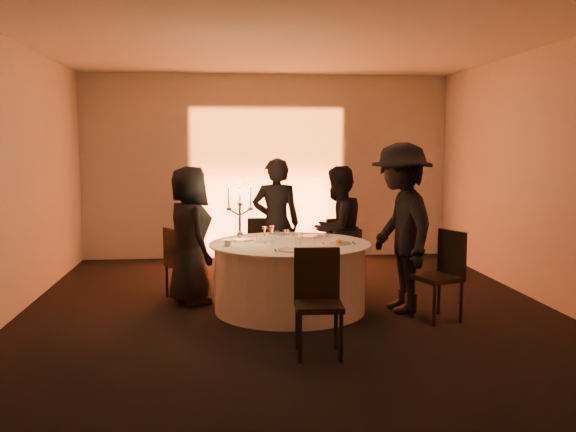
{
  "coord_description": "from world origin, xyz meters",
  "views": [
    {
      "loc": [
        -0.76,
        -7.03,
        1.86
      ],
      "look_at": [
        0.0,
        0.2,
        1.05
      ],
      "focal_mm": 40.0,
      "sensor_mm": 36.0,
      "label": 1
    }
  ],
  "objects": [
    {
      "name": "banquet_table",
      "position": [
        0.0,
        0.0,
        0.38
      ],
      "size": [
        1.8,
        1.8,
        0.77
      ],
      "color": "black",
      "rests_on": "floor"
    },
    {
      "name": "chair_front",
      "position": [
        0.09,
        -1.51,
        0.53
      ],
      "size": [
        0.43,
        0.43,
        0.94
      ],
      "rotation": [
        0.0,
        0.0,
        -0.05
      ],
      "color": "black",
      "rests_on": "floor"
    },
    {
      "name": "uplighter_fixture",
      "position": [
        0.0,
        3.2,
        0.05
      ],
      "size": [
        0.25,
        0.12,
        0.1
      ],
      "primitive_type": "cube",
      "color": "black",
      "rests_on": "floor"
    },
    {
      "name": "chair_back_left",
      "position": [
        -0.21,
        1.53,
        0.5
      ],
      "size": [
        0.43,
        0.44,
        0.89
      ],
      "rotation": [
        0.0,
        0.0,
        3.02
      ],
      "color": "black",
      "rests_on": "floor"
    },
    {
      "name": "tumbler_d",
      "position": [
        -0.12,
        0.34,
        0.82
      ],
      "size": [
        0.07,
        0.07,
        0.09
      ],
      "primitive_type": "cylinder",
      "color": "white",
      "rests_on": "banquet_table"
    },
    {
      "name": "plate_back_right",
      "position": [
        0.32,
        0.46,
        0.78
      ],
      "size": [
        0.36,
        0.25,
        0.01
      ],
      "color": "white",
      "rests_on": "banquet_table"
    },
    {
      "name": "plate_right",
      "position": [
        0.53,
        -0.13,
        0.79
      ],
      "size": [
        0.36,
        0.27,
        0.08
      ],
      "color": "white",
      "rests_on": "banquet_table"
    },
    {
      "name": "guest_back_left",
      "position": [
        -0.05,
        1.17,
        0.84
      ],
      "size": [
        0.63,
        0.43,
        1.69
      ],
      "primitive_type": "imported",
      "rotation": [
        0.0,
        0.0,
        3.1
      ],
      "color": "black",
      "rests_on": "floor"
    },
    {
      "name": "coffee_cup",
      "position": [
        -0.69,
        -0.14,
        0.8
      ],
      "size": [
        0.11,
        0.11,
        0.07
      ],
      "color": "white",
      "rests_on": "banquet_table"
    },
    {
      "name": "chair_right",
      "position": [
        1.58,
        -0.54,
        0.54
      ],
      "size": [
        0.54,
        0.54,
        0.95
      ],
      "rotation": [
        0.0,
        0.0,
        -1.21
      ],
      "color": "black",
      "rests_on": "floor"
    },
    {
      "name": "wine_glass_b",
      "position": [
        -0.22,
        -0.19,
        0.91
      ],
      "size": [
        0.07,
        0.07,
        0.19
      ],
      "color": "white",
      "rests_on": "banquet_table"
    },
    {
      "name": "wall_front",
      "position": [
        0.0,
        -3.5,
        1.5
      ],
      "size": [
        7.0,
        0.0,
        7.0
      ],
      "primitive_type": "plane",
      "rotation": [
        -1.57,
        0.0,
        0.0
      ],
      "color": "beige",
      "rests_on": "floor"
    },
    {
      "name": "wine_glass_a",
      "position": [
        -0.07,
        -0.3,
        0.91
      ],
      "size": [
        0.07,
        0.07,
        0.19
      ],
      "color": "white",
      "rests_on": "banquet_table"
    },
    {
      "name": "plate_left",
      "position": [
        -0.55,
        0.26,
        0.78
      ],
      "size": [
        0.36,
        0.28,
        0.01
      ],
      "color": "white",
      "rests_on": "banquet_table"
    },
    {
      "name": "chair_back_right",
      "position": [
        0.73,
        1.27,
        0.51
      ],
      "size": [
        0.53,
        0.53,
        0.9
      ],
      "rotation": [
        0.0,
        0.0,
        -2.67
      ],
      "color": "black",
      "rests_on": "floor"
    },
    {
      "name": "wall_left",
      "position": [
        -3.0,
        0.0,
        1.5
      ],
      "size": [
        0.0,
        7.0,
        7.0
      ],
      "primitive_type": "plane",
      "rotation": [
        1.57,
        0.0,
        1.57
      ],
      "color": "beige",
      "rests_on": "floor"
    },
    {
      "name": "ceiling",
      "position": [
        0.0,
        0.0,
        3.0
      ],
      "size": [
        7.0,
        7.0,
        0.0
      ],
      "primitive_type": "plane",
      "rotation": [
        3.14,
        0.0,
        0.0
      ],
      "color": "white",
      "rests_on": "wall_back"
    },
    {
      "name": "plate_back_left",
      "position": [
        -0.07,
        0.62,
        0.78
      ],
      "size": [
        0.35,
        0.26,
        0.01
      ],
      "color": "white",
      "rests_on": "banquet_table"
    },
    {
      "name": "wall_right",
      "position": [
        3.0,
        0.0,
        1.5
      ],
      "size": [
        0.0,
        7.0,
        7.0
      ],
      "primitive_type": "plane",
      "rotation": [
        1.57,
        0.0,
        -1.57
      ],
      "color": "beige",
      "rests_on": "floor"
    },
    {
      "name": "wine_glass_d",
      "position": [
        -0.19,
        0.06,
        0.91
      ],
      "size": [
        0.07,
        0.07,
        0.19
      ],
      "color": "white",
      "rests_on": "banquet_table"
    },
    {
      "name": "guest_right",
      "position": [
        1.23,
        -0.13,
        0.94
      ],
      "size": [
        0.82,
        1.29,
        1.89
      ],
      "primitive_type": "imported",
      "rotation": [
        0.0,
        0.0,
        -1.47
      ],
      "color": "black",
      "rests_on": "floor"
    },
    {
      "name": "tumbler_c",
      "position": [
        0.07,
        -0.15,
        0.82
      ],
      "size": [
        0.07,
        0.07,
        0.09
      ],
      "primitive_type": "cylinder",
      "color": "white",
      "rests_on": "banquet_table"
    },
    {
      "name": "guest_left",
      "position": [
        -1.13,
        0.47,
        0.81
      ],
      "size": [
        0.78,
        0.93,
        1.61
      ],
      "primitive_type": "imported",
      "rotation": [
        0.0,
        0.0,
        1.97
      ],
      "color": "black",
      "rests_on": "floor"
    },
    {
      "name": "wine_glass_c",
      "position": [
        -0.29,
        -0.01,
        0.91
      ],
      "size": [
        0.07,
        0.07,
        0.19
      ],
      "color": "white",
      "rests_on": "banquet_table"
    },
    {
      "name": "wall_back",
      "position": [
        0.0,
        3.5,
        1.5
      ],
      "size": [
        7.0,
        0.0,
        7.0
      ],
      "primitive_type": "plane",
      "rotation": [
        1.57,
        0.0,
        0.0
      ],
      "color": "beige",
      "rests_on": "floor"
    },
    {
      "name": "floor",
      "position": [
        0.0,
        0.0,
        0.0
      ],
      "size": [
        7.0,
        7.0,
        0.0
      ],
      "primitive_type": "plane",
      "color": "black",
      "rests_on": "ground"
    },
    {
      "name": "chair_left",
      "position": [
        -1.27,
        0.69,
        0.48
      ],
      "size": [
        0.52,
        0.52,
        0.86
      ],
      "rotation": [
        0.0,
        0.0,
        2.11
      ],
      "color": "black",
      "rests_on": "floor"
    },
    {
      "name": "tumbler_b",
      "position": [
        0.14,
        0.23,
        0.82
      ],
      "size": [
        0.07,
        0.07,
        0.09
      ],
      "primitive_type": "cylinder",
      "color": "white",
      "rests_on": "banquet_table"
    },
    {
      "name": "candelabra",
      "position": [
        -0.55,
        0.18,
        1.02
      ],
      "size": [
        0.3,
        0.14,
        0.71
      ],
      "color": "white",
      "rests_on": "banquet_table"
    },
    {
      "name": "guest_back_right",
      "position": [
        0.7,
        0.86,
        0.8
      ],
      "size": [
        0.98,
        0.96,
        1.6
      ],
      "primitive_type": "imported",
      "rotation": [
        0.0,
        0.0,
        -2.46
      ],
      "color": "black",
      "rests_on": "floor"
    },
    {
      "name": "tumbler_a",
      "position": [
        -0.35,
        0.07,
        0.82
      ],
      "size": [
        0.07,
        0.07,
        0.09
      ],
      "primitive_type": "cylinder",
      "color": "white",
      "rests_on": "banquet_table"
    },
    {
      "name": "plate_front",
      "position": [
        -0.04,
        -0.53,
        0.78
      ],
      "size": [
        0.36,
        0.29,
        0.01
      ],
      "color": "white",
      "rests_on": "banquet_table"
    },
    {
      "name": "wine_glass_e",
      "position": [
        0.25,
        -0.18,
        0.91
      ],
      "size": [
        0.07,
        0.07,
        0.19
      ],
      "color": "white",
      "rests_on": "banquet_table"
    }
  ]
}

